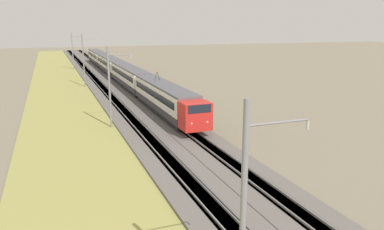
{
  "coord_description": "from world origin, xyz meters",
  "views": [
    {
      "loc": [
        -1.32,
        8.38,
        10.79
      ],
      "look_at": [
        32.06,
        -4.36,
        2.2
      ],
      "focal_mm": 35.0,
      "sensor_mm": 36.0,
      "label": 1
    }
  ],
  "objects_px": {
    "passenger_train": "(118,69)",
    "catenary_mast_mid": "(110,87)",
    "catenary_mast_distant": "(73,51)",
    "catenary_mast_near": "(245,217)",
    "catenary_mast_far": "(84,60)"
  },
  "relations": [
    {
      "from": "passenger_train",
      "to": "catenary_mast_far",
      "type": "bearing_deg",
      "value": -49.72
    },
    {
      "from": "passenger_train",
      "to": "catenary_mast_near",
      "type": "relative_size",
      "value": 10.03
    },
    {
      "from": "catenary_mast_mid",
      "to": "catenary_mast_distant",
      "type": "distance_m",
      "value": 58.48
    },
    {
      "from": "catenary_mast_mid",
      "to": "catenary_mast_far",
      "type": "relative_size",
      "value": 0.93
    },
    {
      "from": "catenary_mast_near",
      "to": "catenary_mast_mid",
      "type": "distance_m",
      "value": 29.24
    },
    {
      "from": "catenary_mast_near",
      "to": "catenary_mast_mid",
      "type": "bearing_deg",
      "value": 0.0
    },
    {
      "from": "catenary_mast_mid",
      "to": "catenary_mast_far",
      "type": "distance_m",
      "value": 29.24
    },
    {
      "from": "passenger_train",
      "to": "catenary_mast_mid",
      "type": "relative_size",
      "value": 9.86
    },
    {
      "from": "passenger_train",
      "to": "catenary_mast_near",
      "type": "distance_m",
      "value": 64.77
    },
    {
      "from": "catenary_mast_mid",
      "to": "catenary_mast_distant",
      "type": "relative_size",
      "value": 0.96
    },
    {
      "from": "catenary_mast_mid",
      "to": "catenary_mast_far",
      "type": "height_order",
      "value": "catenary_mast_far"
    },
    {
      "from": "catenary_mast_mid",
      "to": "catenary_mast_far",
      "type": "xyz_separation_m",
      "value": [
        29.24,
        0.0,
        0.36
      ]
    },
    {
      "from": "catenary_mast_near",
      "to": "catenary_mast_mid",
      "type": "xyz_separation_m",
      "value": [
        29.24,
        0.0,
        0.07
      ]
    },
    {
      "from": "catenary_mast_mid",
      "to": "passenger_train",
      "type": "bearing_deg",
      "value": -11.17
    },
    {
      "from": "passenger_train",
      "to": "catenary_mast_far",
      "type": "xyz_separation_m",
      "value": [
        -5.88,
        6.94,
        2.51
      ]
    }
  ]
}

